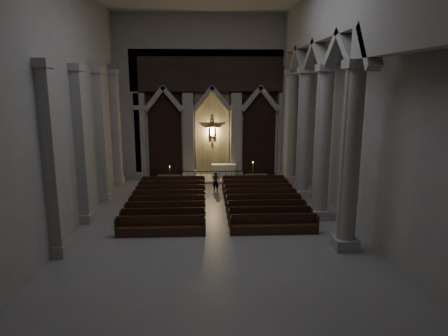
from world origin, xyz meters
name	(u,v)px	position (x,y,z in m)	size (l,w,h in m)	color
room	(217,72)	(0.00, 0.00, 7.60)	(24.00, 24.10, 12.00)	gray
sanctuary_wall	(212,90)	(0.00, 11.54, 6.62)	(14.00, 0.77, 12.00)	#A7A59C
right_arcade	(328,68)	(5.50, 1.33, 7.83)	(1.00, 24.00, 12.00)	#A7A59C
left_pilasters	(93,142)	(-6.75, 3.50, 3.91)	(0.60, 13.00, 8.03)	#A7A59C
sanctuary_step	(213,178)	(0.00, 10.60, 0.07)	(8.50, 2.60, 0.15)	#A7A59C
altar	(224,170)	(0.84, 11.03, 0.62)	(1.82, 0.73, 0.93)	beige
altar_rail	(213,175)	(0.00, 9.55, 0.60)	(4.62, 0.09, 0.91)	black
candle_stand_left	(170,180)	(-3.07, 9.04, 0.37)	(0.23, 0.23, 1.34)	#B29136
candle_stand_right	(253,178)	(2.82, 9.04, 0.44)	(0.28, 0.28, 1.63)	#B29136
pews	(215,203)	(0.00, 3.51, 0.31)	(9.65, 8.65, 0.95)	black
worshipper	(216,182)	(0.13, 7.20, 0.65)	(0.48, 0.31, 1.31)	black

